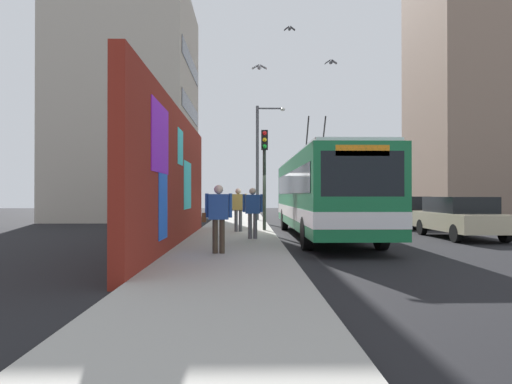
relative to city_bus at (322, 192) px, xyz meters
name	(u,v)px	position (x,y,z in m)	size (l,w,h in m)	color
ground_plane	(274,235)	(1.25, 1.80, -1.75)	(80.00, 80.00, 0.00)	black
sidewalk_slab	(235,233)	(1.25, 3.40, -1.68)	(48.00, 3.20, 0.15)	#9E9B93
graffiti_wall	(176,179)	(-3.09, 5.15, 0.41)	(13.34, 0.32, 4.32)	maroon
building_far_left	(130,108)	(14.29, 11.00, 5.92)	(10.33, 8.42, 15.34)	#B2A899
building_far_right	(480,91)	(17.44, -15.20, 7.96)	(9.08, 9.16, 19.42)	gray
city_bus	(322,192)	(0.00, 0.00, 0.00)	(12.38, 2.53, 4.92)	#19723F
parked_car_champagne	(459,216)	(-0.34, -5.20, -0.92)	(4.68, 1.94, 1.58)	#C6B793
parked_car_black	(405,211)	(5.58, -5.20, -0.92)	(4.36, 1.91, 1.58)	black
pedestrian_midblock	(238,206)	(1.27, 3.27, -0.55)	(0.24, 0.78, 1.78)	#595960
pedestrian_at_curb	(253,209)	(-1.88, 2.71, -0.57)	(0.23, 0.69, 1.75)	#595960
pedestrian_near_wall	(218,213)	(-5.84, 3.65, -0.56)	(0.24, 0.77, 1.76)	#3F3326
traffic_light	(264,163)	(1.90, 2.15, 1.28)	(0.49, 0.28, 4.29)	#2D382D
street_lamp	(260,155)	(10.16, 2.06, 2.36)	(0.44, 1.77, 6.93)	#4C4C51
flying_pigeons	(299,36)	(0.98, 0.77, 6.39)	(5.00, 3.65, 3.49)	#47474C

